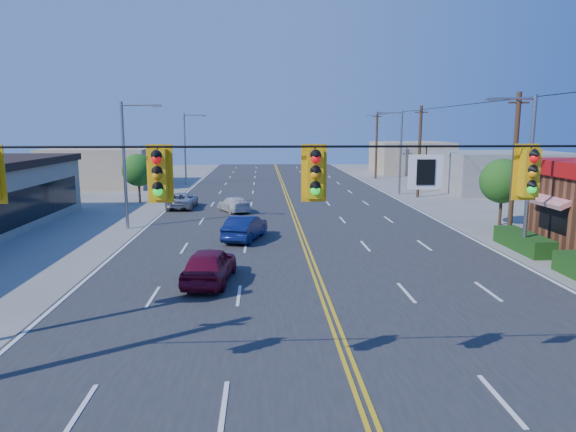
{
  "coord_description": "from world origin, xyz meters",
  "views": [
    {
      "loc": [
        -2.33,
        -10.89,
        6.39
      ],
      "look_at": [
        -1.09,
        13.43,
        2.2
      ],
      "focal_mm": 32.0,
      "sensor_mm": 36.0,
      "label": 1
    }
  ],
  "objects_px": {
    "car_magenta": "(210,266)",
    "car_blue": "(245,229)",
    "signal_span": "(364,198)",
    "car_white": "(234,205)",
    "car_silver": "(182,201)"
  },
  "relations": [
    {
      "from": "car_magenta",
      "to": "car_blue",
      "type": "xyz_separation_m",
      "value": [
        1.21,
        8.24,
        -0.04
      ]
    },
    {
      "from": "car_magenta",
      "to": "car_white",
      "type": "height_order",
      "value": "car_magenta"
    },
    {
      "from": "car_white",
      "to": "car_silver",
      "type": "distance_m",
      "value": 4.65
    },
    {
      "from": "car_white",
      "to": "car_magenta",
      "type": "bearing_deg",
      "value": 65.97
    },
    {
      "from": "signal_span",
      "to": "car_white",
      "type": "height_order",
      "value": "signal_span"
    },
    {
      "from": "car_white",
      "to": "car_silver",
      "type": "relative_size",
      "value": 0.88
    },
    {
      "from": "signal_span",
      "to": "car_blue",
      "type": "bearing_deg",
      "value": 100.06
    },
    {
      "from": "car_blue",
      "to": "car_white",
      "type": "distance_m",
      "value": 10.16
    },
    {
      "from": "signal_span",
      "to": "car_white",
      "type": "relative_size",
      "value": 6.17
    },
    {
      "from": "car_magenta",
      "to": "car_blue",
      "type": "distance_m",
      "value": 8.33
    },
    {
      "from": "car_magenta",
      "to": "car_silver",
      "type": "bearing_deg",
      "value": -72.18
    },
    {
      "from": "car_white",
      "to": "car_silver",
      "type": "xyz_separation_m",
      "value": [
        -4.2,
        2.0,
        0.05
      ]
    },
    {
      "from": "car_magenta",
      "to": "signal_span",
      "type": "bearing_deg",
      "value": 120.43
    },
    {
      "from": "signal_span",
      "to": "car_blue",
      "type": "relative_size",
      "value": 5.71
    },
    {
      "from": "car_silver",
      "to": "car_blue",
      "type": "bearing_deg",
      "value": 114.63
    }
  ]
}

